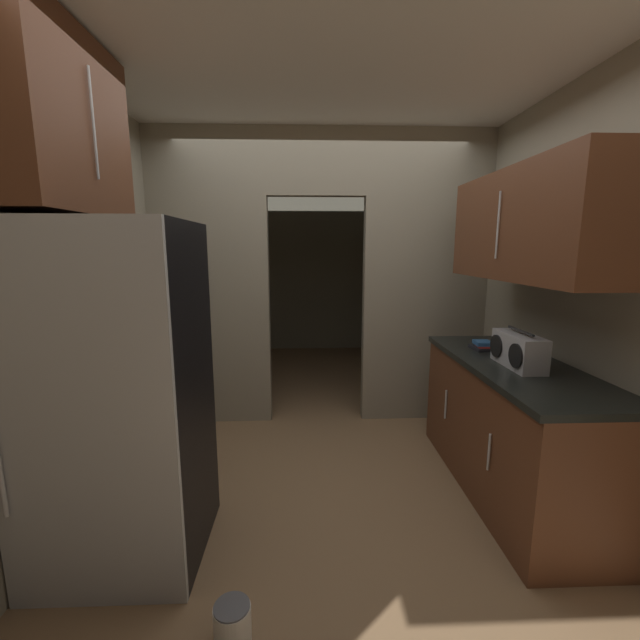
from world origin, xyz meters
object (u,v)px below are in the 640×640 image
object	(u,v)px
boombox	(518,350)
book_stack	(482,346)
paint_can	(232,624)
refrigerator	(118,397)

from	to	relation	value
boombox	book_stack	world-z (taller)	boombox
book_stack	boombox	bearing A→B (deg)	-85.81
boombox	paint_can	xyz separation A→B (m)	(-1.62, -0.94, -0.90)
boombox	book_stack	distance (m)	0.43
refrigerator	boombox	bearing A→B (deg)	9.79
boombox	paint_can	world-z (taller)	boombox
refrigerator	paint_can	size ratio (longest dim) A/B	9.86
boombox	book_stack	size ratio (longest dim) A/B	2.40
boombox	paint_can	distance (m)	2.08
book_stack	paint_can	bearing A→B (deg)	-139.19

